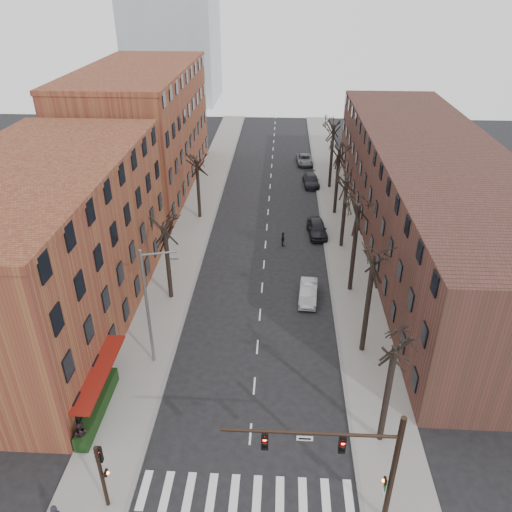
# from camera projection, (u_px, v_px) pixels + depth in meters

# --- Properties ---
(ground) EXTENTS (160.00, 160.00, 0.00)m
(ground) POSITION_uv_depth(u_px,v_px,m) (246.00, 495.00, 26.20)
(ground) COLOR black
(ground) RESTS_ON ground
(sidewalk_left) EXTENTS (4.00, 90.00, 0.15)m
(sidewalk_left) POSITION_uv_depth(u_px,v_px,m) (198.00, 213.00, 56.98)
(sidewalk_left) COLOR gray
(sidewalk_left) RESTS_ON ground
(sidewalk_right) EXTENTS (4.00, 90.00, 0.15)m
(sidewalk_right) POSITION_uv_depth(u_px,v_px,m) (339.00, 217.00, 56.23)
(sidewalk_right) COLOR gray
(sidewalk_right) RESTS_ON ground
(building_left_near) EXTENTS (12.00, 26.00, 12.00)m
(building_left_near) POSITION_uv_depth(u_px,v_px,m) (45.00, 250.00, 37.05)
(building_left_near) COLOR brown
(building_left_near) RESTS_ON ground
(building_left_far) EXTENTS (12.00, 28.00, 14.00)m
(building_left_far) POSITION_uv_depth(u_px,v_px,m) (142.00, 131.00, 61.78)
(building_left_far) COLOR brown
(building_left_far) RESTS_ON ground
(building_right) EXTENTS (12.00, 50.00, 10.00)m
(building_right) POSITION_uv_depth(u_px,v_px,m) (429.00, 194.00, 49.09)
(building_right) COLOR #4C2923
(building_right) RESTS_ON ground
(awning_left) EXTENTS (1.20, 7.00, 0.15)m
(awning_left) POSITION_uv_depth(u_px,v_px,m) (106.00, 403.00, 31.86)
(awning_left) COLOR maroon
(awning_left) RESTS_ON ground
(hedge) EXTENTS (0.80, 6.00, 1.00)m
(hedge) POSITION_uv_depth(u_px,v_px,m) (98.00, 407.00, 30.68)
(hedge) COLOR #1D3813
(hedge) RESTS_ON sidewalk_left
(tree_right_a) EXTENTS (5.20, 5.20, 10.00)m
(tree_right_a) POSITION_uv_depth(u_px,v_px,m) (379.00, 440.00, 29.32)
(tree_right_a) COLOR black
(tree_right_a) RESTS_ON ground
(tree_right_b) EXTENTS (5.20, 5.20, 10.80)m
(tree_right_b) POSITION_uv_depth(u_px,v_px,m) (362.00, 351.00, 36.28)
(tree_right_b) COLOR black
(tree_right_b) RESTS_ON ground
(tree_right_c) EXTENTS (5.20, 5.20, 11.60)m
(tree_right_c) POSITION_uv_depth(u_px,v_px,m) (349.00, 290.00, 43.24)
(tree_right_c) COLOR black
(tree_right_c) RESTS_ON ground
(tree_right_d) EXTENTS (5.20, 5.20, 10.00)m
(tree_right_d) POSITION_uv_depth(u_px,v_px,m) (341.00, 246.00, 50.20)
(tree_right_d) COLOR black
(tree_right_d) RESTS_ON ground
(tree_right_e) EXTENTS (5.20, 5.20, 10.80)m
(tree_right_e) POSITION_uv_depth(u_px,v_px,m) (334.00, 213.00, 57.16)
(tree_right_e) COLOR black
(tree_right_e) RESTS_ON ground
(tree_right_f) EXTENTS (5.20, 5.20, 11.60)m
(tree_right_f) POSITION_uv_depth(u_px,v_px,m) (329.00, 188.00, 64.11)
(tree_right_f) COLOR black
(tree_right_f) RESTS_ON ground
(tree_left_a) EXTENTS (5.20, 5.20, 9.50)m
(tree_left_a) POSITION_uv_depth(u_px,v_px,m) (172.00, 298.00, 42.21)
(tree_left_a) COLOR black
(tree_left_a) RESTS_ON ground
(tree_left_b) EXTENTS (5.20, 5.20, 9.50)m
(tree_left_b) POSITION_uv_depth(u_px,v_px,m) (200.00, 218.00, 56.13)
(tree_left_b) COLOR black
(tree_left_b) RESTS_ON ground
(signal_mast_arm) EXTENTS (8.14, 0.30, 7.20)m
(signal_mast_arm) POSITION_uv_depth(u_px,v_px,m) (361.00, 460.00, 22.91)
(signal_mast_arm) COLOR black
(signal_mast_arm) RESTS_ON ground
(signal_pole_left) EXTENTS (0.47, 0.44, 4.40)m
(signal_pole_left) POSITION_uv_depth(u_px,v_px,m) (102.00, 472.00, 24.42)
(signal_pole_left) COLOR black
(signal_pole_left) RESTS_ON ground
(streetlight) EXTENTS (2.45, 0.22, 9.03)m
(streetlight) POSITION_uv_depth(u_px,v_px,m) (149.00, 303.00, 32.77)
(streetlight) COLOR slate
(streetlight) RESTS_ON ground
(silver_sedan) EXTENTS (1.75, 4.22, 1.36)m
(silver_sedan) POSITION_uv_depth(u_px,v_px,m) (308.00, 292.00, 41.71)
(silver_sedan) COLOR #A3A4AA
(silver_sedan) RESTS_ON ground
(parked_car_near) EXTENTS (2.23, 4.72, 1.56)m
(parked_car_near) POSITION_uv_depth(u_px,v_px,m) (317.00, 228.00, 52.07)
(parked_car_near) COLOR black
(parked_car_near) RESTS_ON ground
(parked_car_mid) EXTENTS (2.20, 4.79, 1.36)m
(parked_car_mid) POSITION_uv_depth(u_px,v_px,m) (311.00, 180.00, 64.49)
(parked_car_mid) COLOR black
(parked_car_mid) RESTS_ON ground
(parked_car_far) EXTENTS (2.52, 4.79, 1.28)m
(parked_car_far) POSITION_uv_depth(u_px,v_px,m) (304.00, 160.00, 71.90)
(parked_car_far) COLOR #5B5E62
(parked_car_far) RESTS_ON ground
(pedestrian_b) EXTENTS (0.91, 0.71, 1.88)m
(pedestrian_b) POSITION_uv_depth(u_px,v_px,m) (81.00, 434.00, 28.29)
(pedestrian_b) COLOR black
(pedestrian_b) RESTS_ON sidewalk_left
(pedestrian_crossing) EXTENTS (0.53, 0.96, 1.54)m
(pedestrian_crossing) POSITION_uv_depth(u_px,v_px,m) (283.00, 239.00, 49.91)
(pedestrian_crossing) COLOR black
(pedestrian_crossing) RESTS_ON ground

